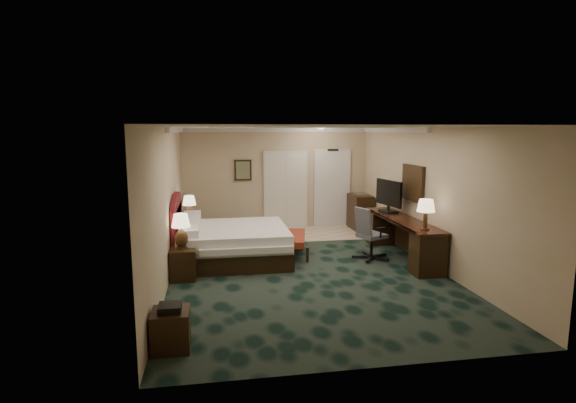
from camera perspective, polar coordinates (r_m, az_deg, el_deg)
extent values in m
cube|color=black|center=(8.79, 2.01, -8.47)|extent=(5.00, 7.50, 0.00)
cube|color=silver|center=(8.39, 2.11, 9.41)|extent=(5.00, 7.50, 0.00)
cube|color=tan|center=(12.15, -1.50, 2.91)|extent=(5.00, 0.00, 2.70)
cube|color=tan|center=(4.94, 10.88, -6.27)|extent=(5.00, 0.00, 2.70)
cube|color=tan|center=(8.35, -14.99, -0.18)|extent=(0.00, 7.50, 2.70)
cube|color=tan|center=(9.31, 17.31, 0.63)|extent=(0.00, 7.50, 2.70)
cube|color=beige|center=(11.71, 3.49, -4.01)|extent=(3.20, 1.70, 0.01)
cube|color=silver|center=(12.47, 5.60, 1.63)|extent=(1.02, 0.06, 2.18)
cube|color=silver|center=(12.18, -0.30, 1.50)|extent=(1.20, 0.06, 2.10)
cube|color=#516B5D|center=(12.00, -5.75, 3.98)|extent=(0.45, 0.06, 0.55)
cube|color=white|center=(9.80, 15.58, 2.29)|extent=(0.05, 0.95, 0.75)
cube|color=white|center=(9.29, -6.93, -5.35)|extent=(2.18, 2.02, 0.69)
cube|color=black|center=(8.32, -13.16, -7.71)|extent=(0.45, 0.51, 0.56)
cube|color=black|center=(10.77, -12.34, -3.86)|extent=(0.45, 0.52, 0.56)
cube|color=maroon|center=(9.62, 0.76, -5.55)|extent=(0.72, 1.38, 0.44)
cube|color=black|center=(5.85, -14.65, -15.48)|extent=(0.45, 0.45, 0.49)
cube|color=black|center=(9.72, 14.21, -4.52)|extent=(0.62, 2.86, 0.83)
cube|color=black|center=(10.22, 12.66, 0.64)|extent=(0.26, 0.94, 0.73)
cube|color=black|center=(12.25, 9.15, -1.33)|extent=(0.49, 0.89, 0.93)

